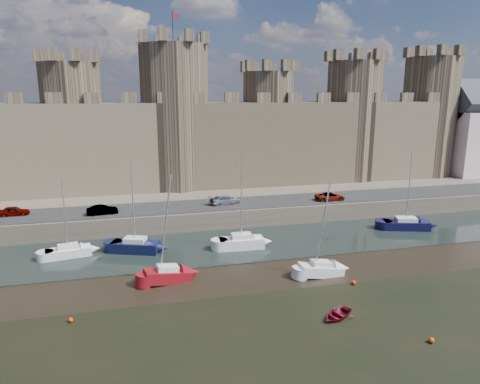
{
  "coord_description": "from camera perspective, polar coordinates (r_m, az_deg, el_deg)",
  "views": [
    {
      "loc": [
        -4.71,
        -23.81,
        17.91
      ],
      "look_at": [
        6.54,
        22.0,
        7.05
      ],
      "focal_mm": 32.0,
      "sensor_mm": 36.0,
      "label": 1
    }
  ],
  "objects": [
    {
      "name": "sailboat_0",
      "position": [
        51.99,
        -21.92,
        -7.31
      ],
      "size": [
        5.06,
        2.74,
        8.97
      ],
      "rotation": [
        0.0,
        0.0,
        0.19
      ],
      "color": "silver",
      "rests_on": "ground"
    },
    {
      "name": "road",
      "position": [
        60.0,
        -8.83,
        -2.02
      ],
      "size": [
        160.0,
        7.0,
        0.1
      ],
      "primitive_type": "cube",
      "color": "black",
      "rests_on": "quay"
    },
    {
      "name": "buoy_5",
      "position": [
        36.12,
        24.15,
        -17.6
      ],
      "size": [
        0.43,
        0.43,
        0.43
      ],
      "primitive_type": "sphere",
      "color": "#BE3908",
      "rests_on": "ground"
    },
    {
      "name": "car_0",
      "position": [
        62.35,
        -27.93,
        -2.28
      ],
      "size": [
        3.81,
        1.63,
        1.28
      ],
      "primitive_type": "imported",
      "rotation": [
        0.0,
        0.0,
        1.6
      ],
      "color": "gray",
      "rests_on": "quay"
    },
    {
      "name": "ground",
      "position": [
        30.16,
        -2.28,
        -23.47
      ],
      "size": [
        160.0,
        160.0,
        0.0
      ],
      "primitive_type": "plane",
      "color": "black",
      "rests_on": "ground"
    },
    {
      "name": "sailboat_2",
      "position": [
        50.76,
        0.18,
        -6.63
      ],
      "size": [
        5.34,
        2.32,
        11.3
      ],
      "rotation": [
        0.0,
        0.0,
        -0.05
      ],
      "color": "silver",
      "rests_on": "ground"
    },
    {
      "name": "buoy_1",
      "position": [
        38.28,
        -21.64,
        -15.58
      ],
      "size": [
        0.4,
        0.4,
        0.4
      ],
      "primitive_type": "sphere",
      "color": "red",
      "rests_on": "ground"
    },
    {
      "name": "water_channel",
      "position": [
        51.26,
        -7.72,
        -7.56
      ],
      "size": [
        160.0,
        12.0,
        0.08
      ],
      "primitive_type": "cube",
      "color": "black",
      "rests_on": "ground"
    },
    {
      "name": "sailboat_3",
      "position": [
        61.94,
        21.24,
        -3.98
      ],
      "size": [
        6.32,
        3.89,
        10.36
      ],
      "rotation": [
        0.0,
        0.0,
        -0.29
      ],
      "color": "black",
      "rests_on": "ground"
    },
    {
      "name": "buoy_3",
      "position": [
        43.34,
        14.92,
        -11.58
      ],
      "size": [
        0.44,
        0.44,
        0.44
      ],
      "primitive_type": "sphere",
      "color": "red",
      "rests_on": "ground"
    },
    {
      "name": "sailboat_4",
      "position": [
        42.91,
        -9.61,
        -10.76
      ],
      "size": [
        4.79,
        2.52,
        10.65
      ],
      "rotation": [
        0.0,
        0.0,
        0.17
      ],
      "color": "maroon",
      "rests_on": "ground"
    },
    {
      "name": "quay",
      "position": [
        85.58,
        -10.38,
        1.53
      ],
      "size": [
        160.0,
        60.0,
        2.5
      ],
      "primitive_type": "cube",
      "color": "#4C443A",
      "rests_on": "ground"
    },
    {
      "name": "car_1",
      "position": [
        58.44,
        -17.88,
        -2.3
      ],
      "size": [
        4.06,
        1.82,
        1.29
      ],
      "primitive_type": "imported",
      "rotation": [
        0.0,
        0.0,
        1.69
      ],
      "color": "gray",
      "rests_on": "quay"
    },
    {
      "name": "car_2",
      "position": [
        60.86,
        -1.95,
        -1.06
      ],
      "size": [
        4.87,
        2.8,
        1.33
      ],
      "primitive_type": "imported",
      "rotation": [
        0.0,
        0.0,
        1.79
      ],
      "color": "gray",
      "rests_on": "quay"
    },
    {
      "name": "sailboat_1",
      "position": [
        51.06,
        -13.77,
        -6.94
      ],
      "size": [
        5.87,
        3.92,
        10.97
      ],
      "rotation": [
        0.0,
        0.0,
        -0.36
      ],
      "color": "black",
      "rests_on": "ground"
    },
    {
      "name": "car_3",
      "position": [
        64.36,
        11.94,
        -0.61
      ],
      "size": [
        4.49,
        2.23,
        1.22
      ],
      "primitive_type": "imported",
      "rotation": [
        0.0,
        0.0,
        1.53
      ],
      "color": "gray",
      "rests_on": "quay"
    },
    {
      "name": "castle",
      "position": [
        72.19,
        -10.61,
        7.8
      ],
      "size": [
        108.5,
        11.0,
        29.0
      ],
      "color": "#42382B",
      "rests_on": "quay"
    },
    {
      "name": "dinghy_4",
      "position": [
        37.09,
        12.81,
        -15.73
      ],
      "size": [
        3.52,
        3.15,
        0.6
      ],
      "primitive_type": "imported",
      "rotation": [
        1.57,
        0.0,
        5.18
      ],
      "color": "maroon",
      "rests_on": "ground"
    },
    {
      "name": "sailboat_5",
      "position": [
        44.47,
        10.72,
        -10.03
      ],
      "size": [
        4.55,
        1.89,
        9.71
      ],
      "rotation": [
        0.0,
        0.0,
        0.03
      ],
      "color": "silver",
      "rests_on": "ground"
    }
  ]
}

